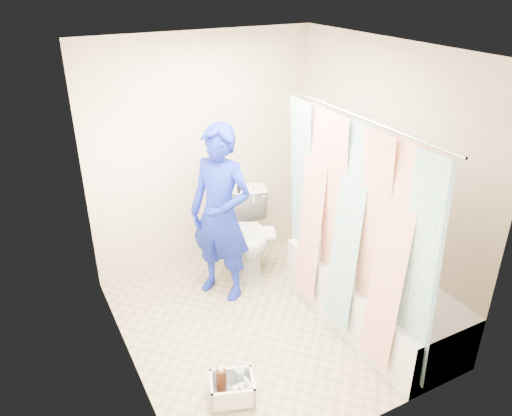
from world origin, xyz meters
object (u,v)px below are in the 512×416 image
plumber (221,215)px  toilet (249,233)px  bathtub (372,297)px  cleaning_caddy (234,390)px

plumber → toilet: bearing=87.9°
bathtub → cleaning_caddy: bearing=-170.6°
bathtub → cleaning_caddy: bathtub is taller
cleaning_caddy → plumber: bearing=88.7°
toilet → cleaning_caddy: size_ratio=2.06×
bathtub → cleaning_caddy: (-1.49, -0.25, -0.18)m
toilet → plumber: size_ratio=0.48×
toilet → cleaning_caddy: (-0.94, -1.57, -0.32)m
plumber → bathtub: bearing=8.9°
bathtub → cleaning_caddy: 1.52m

